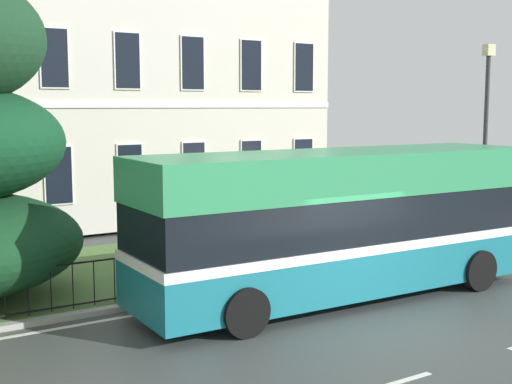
# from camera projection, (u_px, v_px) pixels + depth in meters

# --- Properties ---
(ground_plane) EXTENTS (60.00, 56.00, 0.18)m
(ground_plane) POSITION_uv_depth(u_px,v_px,m) (353.00, 315.00, 14.12)
(ground_plane) COLOR #3D4342
(georgian_townhouse) EXTENTS (14.61, 8.54, 13.75)m
(georgian_townhouse) POSITION_uv_depth(u_px,v_px,m) (114.00, 34.00, 26.29)
(georgian_townhouse) COLOR beige
(georgian_townhouse) RESTS_ON ground_plane
(iron_verge_railing) EXTENTS (18.54, 0.04, 0.97)m
(iron_verge_railing) POSITION_uv_depth(u_px,v_px,m) (295.00, 253.00, 17.10)
(iron_verge_railing) COLOR black
(iron_verge_railing) RESTS_ON ground_plane
(single_decker_bus) EXTENTS (9.68, 2.84, 3.30)m
(single_decker_bus) POSITION_uv_depth(u_px,v_px,m) (341.00, 222.00, 15.18)
(single_decker_bus) COLOR #176C7B
(single_decker_bus) RESTS_ON ground_plane
(street_lamp_post) EXTENTS (0.36, 0.24, 6.11)m
(street_lamp_post) POSITION_uv_depth(u_px,v_px,m) (486.00, 126.00, 21.93)
(street_lamp_post) COLOR #333338
(street_lamp_post) RESTS_ON ground_plane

